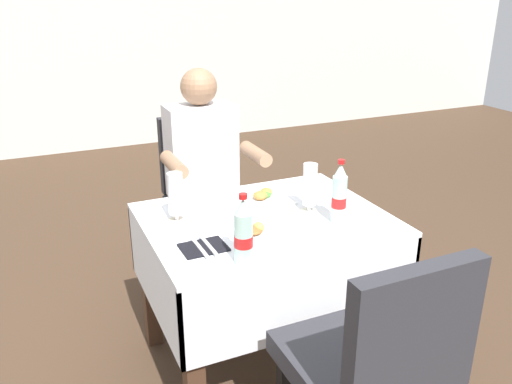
{
  "coord_description": "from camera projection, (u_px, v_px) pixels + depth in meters",
  "views": [
    {
      "loc": [
        -0.77,
        -1.89,
        1.64
      ],
      "look_at": [
        0.11,
        0.07,
        0.81
      ],
      "focal_mm": 37.11,
      "sensor_mm": 36.0,
      "label": 1
    }
  ],
  "objects": [
    {
      "name": "plate_far_diner",
      "position": [
        264.0,
        197.0,
        2.42
      ],
      "size": [
        0.22,
        0.22,
        0.05
      ],
      "color": "white",
      "rests_on": "main_dining_table"
    },
    {
      "name": "beer_glass_left",
      "position": [
        176.0,
        197.0,
        2.18
      ],
      "size": [
        0.07,
        0.07,
        0.21
      ],
      "color": "white",
      "rests_on": "main_dining_table"
    },
    {
      "name": "cola_bottle_primary",
      "position": [
        243.0,
        233.0,
        1.84
      ],
      "size": [
        0.07,
        0.07,
        0.26
      ],
      "color": "silver",
      "rests_on": "main_dining_table"
    },
    {
      "name": "main_dining_table",
      "position": [
        265.0,
        255.0,
        2.31
      ],
      "size": [
        1.01,
        0.79,
        0.73
      ],
      "color": "white",
      "rests_on": "ground"
    },
    {
      "name": "cola_bottle_secondary",
      "position": [
        339.0,
        195.0,
        2.16
      ],
      "size": [
        0.06,
        0.06,
        0.27
      ],
      "color": "silver",
      "rests_on": "main_dining_table"
    },
    {
      "name": "chair_near_camera_side",
      "position": [
        373.0,
        362.0,
        1.64
      ],
      "size": [
        0.44,
        0.5,
        0.97
      ],
      "color": "#2D2D33",
      "rests_on": "ground"
    },
    {
      "name": "chair_far_diner_seat",
      "position": [
        206.0,
        193.0,
        2.98
      ],
      "size": [
        0.44,
        0.5,
        0.97
      ],
      "color": "#2D2D33",
      "rests_on": "ground"
    },
    {
      "name": "napkin_cutlery_set",
      "position": [
        204.0,
        247.0,
        1.98
      ],
      "size": [
        0.17,
        0.19,
        0.01
      ],
      "color": "black",
      "rests_on": "main_dining_table"
    },
    {
      "name": "plate_near_camera",
      "position": [
        262.0,
        233.0,
        2.08
      ],
      "size": [
        0.23,
        0.23,
        0.05
      ],
      "color": "white",
      "rests_on": "main_dining_table"
    },
    {
      "name": "ground_plane",
      "position": [
        241.0,
        359.0,
        2.5
      ],
      "size": [
        11.0,
        11.0,
        0.0
      ],
      "primitive_type": "plane",
      "color": "#473323"
    },
    {
      "name": "seated_diner_far",
      "position": [
        205.0,
        174.0,
        2.82
      ],
      "size": [
        0.5,
        0.46,
        1.26
      ],
      "color": "#282D42",
      "rests_on": "ground"
    },
    {
      "name": "beer_glass_middle",
      "position": [
        310.0,
        188.0,
        2.27
      ],
      "size": [
        0.07,
        0.07,
        0.22
      ],
      "color": "white",
      "rests_on": "main_dining_table"
    }
  ]
}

